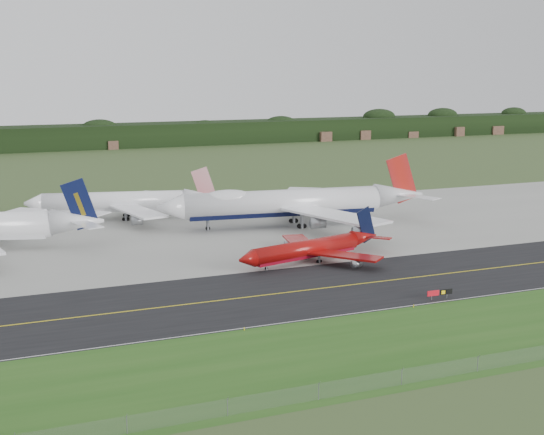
{
  "coord_description": "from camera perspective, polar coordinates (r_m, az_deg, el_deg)",
  "views": [
    {
      "loc": [
        -68.54,
        -127.72,
        40.57
      ],
      "look_at": [
        -7.97,
        22.0,
        8.87
      ],
      "focal_mm": 50.0,
      "sensor_mm": 36.0,
      "label": 1
    }
  ],
  "objects": [
    {
      "name": "taxiway_edge_line",
      "position": [
        134.36,
        9.9,
        -6.63
      ],
      "size": [
        400.0,
        0.25,
        0.0
      ],
      "primitive_type": "cube",
      "color": "silver",
      "rests_on": "taxiway"
    },
    {
      "name": "apron",
      "position": [
        195.66,
        -1.02,
        -0.86
      ],
      "size": [
        400.0,
        78.0,
        0.01
      ],
      "primitive_type": "cube",
      "color": "gray",
      "rests_on": "ground"
    },
    {
      "name": "jet_red_737",
      "position": [
        162.79,
        3.1,
        -2.32
      ],
      "size": [
        37.45,
        29.92,
        10.24
      ],
      "color": "maroon",
      "rests_on": "ground"
    },
    {
      "name": "jet_star_tail",
      "position": [
        211.95,
        -11.02,
        1.15
      ],
      "size": [
        52.91,
        43.49,
        14.07
      ],
      "color": "white",
      "rests_on": "ground"
    },
    {
      "name": "horizon_treeline",
      "position": [
        408.8,
        -12.36,
        5.92
      ],
      "size": [
        700.0,
        25.0,
        12.0
      ],
      "color": "black",
      "rests_on": "ground"
    },
    {
      "name": "taxiway_centreline",
      "position": [
        147.13,
        6.71,
        -4.97
      ],
      "size": [
        400.0,
        0.4,
        0.0
      ],
      "primitive_type": "cube",
      "color": "gold",
      "rests_on": "taxiway"
    },
    {
      "name": "edge_marker_left",
      "position": [
        120.9,
        -2.1,
        -8.39
      ],
      "size": [
        0.16,
        0.16,
        0.5
      ],
      "primitive_type": "cylinder",
      "color": "yellow",
      "rests_on": "ground"
    },
    {
      "name": "jet_ba_747",
      "position": [
        198.26,
        1.52,
        1.13
      ],
      "size": [
        72.85,
        59.95,
        18.31
      ],
      "color": "white",
      "rests_on": "ground"
    },
    {
      "name": "ground",
      "position": [
        150.52,
        5.98,
        -4.59
      ],
      "size": [
        600.0,
        600.0,
        0.0
      ],
      "primitive_type": "plane",
      "color": "#33431F",
      "rests_on": "ground"
    },
    {
      "name": "taxiway",
      "position": [
        147.14,
        6.71,
        -4.98
      ],
      "size": [
        400.0,
        32.0,
        0.02
      ],
      "primitive_type": "cube",
      "color": "black",
      "rests_on": "ground"
    },
    {
      "name": "taxiway_sign",
      "position": [
        139.64,
        12.52,
        -5.54
      ],
      "size": [
        5.11,
        0.35,
        1.7
      ],
      "color": "slate",
      "rests_on": "ground"
    },
    {
      "name": "perimeter_fence",
      "position": [
        112.3,
        17.71,
        -10.02
      ],
      "size": [
        320.0,
        0.1,
        320.0
      ],
      "color": "slate",
      "rests_on": "ground"
    },
    {
      "name": "edge_marker_center",
      "position": [
        134.17,
        10.61,
        -6.58
      ],
      "size": [
        0.16,
        0.16,
        0.5
      ],
      "primitive_type": "cylinder",
      "color": "yellow",
      "rests_on": "ground"
    },
    {
      "name": "grass_verge",
      "position": [
        122.23,
        13.77,
        -8.61
      ],
      "size": [
        400.0,
        30.0,
        0.01
      ],
      "primitive_type": "cube",
      "color": "#255218",
      "rests_on": "ground"
    }
  ]
}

